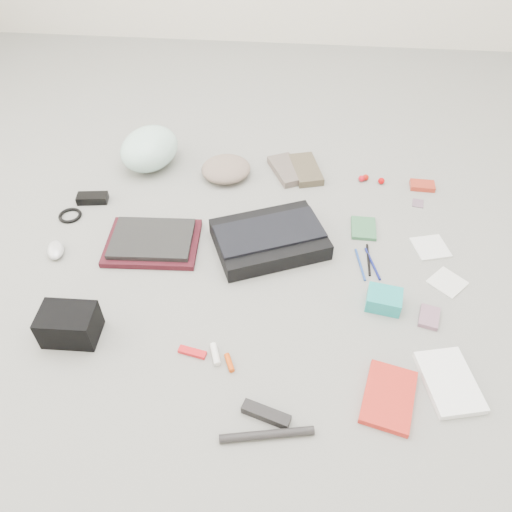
# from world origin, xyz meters

# --- Properties ---
(ground_plane) EXTENTS (4.00, 4.00, 0.00)m
(ground_plane) POSITION_xyz_m (0.00, 0.00, 0.00)
(ground_plane) COLOR gray
(messenger_bag) EXTENTS (0.48, 0.41, 0.07)m
(messenger_bag) POSITION_xyz_m (0.04, 0.11, 0.03)
(messenger_bag) COLOR black
(messenger_bag) RESTS_ON ground_plane
(bag_flap) EXTENTS (0.43, 0.32, 0.01)m
(bag_flap) POSITION_xyz_m (0.04, 0.11, 0.07)
(bag_flap) COLOR black
(bag_flap) RESTS_ON messenger_bag
(laptop_sleeve) EXTENTS (0.36, 0.28, 0.02)m
(laptop_sleeve) POSITION_xyz_m (-0.40, 0.07, 0.01)
(laptop_sleeve) COLOR #3F0F17
(laptop_sleeve) RESTS_ON ground_plane
(laptop) EXTENTS (0.31, 0.23, 0.02)m
(laptop) POSITION_xyz_m (-0.40, 0.07, 0.03)
(laptop) COLOR black
(laptop) RESTS_ON laptop_sleeve
(bike_helmet) EXTENTS (0.32, 0.35, 0.17)m
(bike_helmet) POSITION_xyz_m (-0.53, 0.59, 0.09)
(bike_helmet) COLOR #C5F6E7
(bike_helmet) RESTS_ON ground_plane
(beanie) EXTENTS (0.27, 0.27, 0.08)m
(beanie) POSITION_xyz_m (-0.18, 0.53, 0.04)
(beanie) COLOR gray
(beanie) RESTS_ON ground_plane
(mitten_left) EXTENTS (0.19, 0.24, 0.03)m
(mitten_left) POSITION_xyz_m (0.08, 0.58, 0.02)
(mitten_left) COLOR #655850
(mitten_left) RESTS_ON ground_plane
(mitten_right) EXTENTS (0.16, 0.24, 0.03)m
(mitten_right) POSITION_xyz_m (0.17, 0.59, 0.02)
(mitten_right) COLOR brown
(mitten_right) RESTS_ON ground_plane
(power_brick) EXTENTS (0.13, 0.07, 0.03)m
(power_brick) POSITION_xyz_m (-0.71, 0.31, 0.02)
(power_brick) COLOR black
(power_brick) RESTS_ON ground_plane
(cable_coil) EXTENTS (0.11, 0.11, 0.01)m
(cable_coil) POSITION_xyz_m (-0.77, 0.20, 0.01)
(cable_coil) COLOR black
(cable_coil) RESTS_ON ground_plane
(mouse) EXTENTS (0.09, 0.12, 0.04)m
(mouse) POSITION_xyz_m (-0.75, -0.01, 0.02)
(mouse) COLOR silver
(mouse) RESTS_ON ground_plane
(camera_bag) EXTENTS (0.17, 0.12, 0.11)m
(camera_bag) POSITION_xyz_m (-0.55, -0.36, 0.06)
(camera_bag) COLOR black
(camera_bag) RESTS_ON ground_plane
(multitool) EXTENTS (0.09, 0.04, 0.01)m
(multitool) POSITION_xyz_m (-0.16, -0.40, 0.01)
(multitool) COLOR red
(multitool) RESTS_ON ground_plane
(toiletry_tube_white) EXTENTS (0.05, 0.08, 0.02)m
(toiletry_tube_white) POSITION_xyz_m (-0.09, -0.40, 0.01)
(toiletry_tube_white) COLOR white
(toiletry_tube_white) RESTS_ON ground_plane
(toiletry_tube_orange) EXTENTS (0.04, 0.06, 0.02)m
(toiletry_tube_orange) POSITION_xyz_m (-0.04, -0.42, 0.01)
(toiletry_tube_orange) COLOR #D2430A
(toiletry_tube_orange) RESTS_ON ground_plane
(u_lock) EXTENTS (0.14, 0.08, 0.03)m
(u_lock) POSITION_xyz_m (0.08, -0.58, 0.01)
(u_lock) COLOR black
(u_lock) RESTS_ON ground_plane
(bike_pump) EXTENTS (0.26, 0.07, 0.02)m
(bike_pump) POSITION_xyz_m (0.09, -0.64, 0.01)
(bike_pump) COLOR black
(bike_pump) RESTS_ON ground_plane
(book_red) EXTENTS (0.18, 0.23, 0.02)m
(book_red) POSITION_xyz_m (0.43, -0.49, 0.01)
(book_red) COLOR red
(book_red) RESTS_ON ground_plane
(book_white) EXTENTS (0.19, 0.24, 0.02)m
(book_white) POSITION_xyz_m (0.61, -0.43, 0.01)
(book_white) COLOR white
(book_white) RESTS_ON ground_plane
(notepad) EXTENTS (0.10, 0.13, 0.01)m
(notepad) POSITION_xyz_m (0.40, 0.23, 0.01)
(notepad) COLOR #316640
(notepad) RESTS_ON ground_plane
(pen_blue) EXTENTS (0.04, 0.16, 0.01)m
(pen_blue) POSITION_xyz_m (0.38, 0.04, 0.00)
(pen_blue) COLOR navy
(pen_blue) RESTS_ON ground_plane
(pen_black) EXTENTS (0.01, 0.16, 0.01)m
(pen_black) POSITION_xyz_m (0.41, 0.07, 0.00)
(pen_black) COLOR black
(pen_black) RESTS_ON ground_plane
(pen_navy) EXTENTS (0.05, 0.16, 0.01)m
(pen_navy) POSITION_xyz_m (0.42, 0.05, 0.00)
(pen_navy) COLOR navy
(pen_navy) RESTS_ON ground_plane
(accordion_wallet) EXTENTS (0.13, 0.11, 0.06)m
(accordion_wallet) POSITION_xyz_m (0.44, -0.14, 0.03)
(accordion_wallet) COLOR teal
(accordion_wallet) RESTS_ON ground_plane
(card_deck) EXTENTS (0.08, 0.10, 0.02)m
(card_deck) POSITION_xyz_m (0.59, -0.19, 0.01)
(card_deck) COLOR gray
(card_deck) RESTS_ON ground_plane
(napkin_top) EXTENTS (0.15, 0.15, 0.01)m
(napkin_top) POSITION_xyz_m (0.65, 0.15, 0.00)
(napkin_top) COLOR silver
(napkin_top) RESTS_ON ground_plane
(napkin_bottom) EXTENTS (0.15, 0.15, 0.01)m
(napkin_bottom) POSITION_xyz_m (0.68, -0.02, 0.00)
(napkin_bottom) COLOR silver
(napkin_bottom) RESTS_ON ground_plane
(lollipop_a) EXTENTS (0.04, 0.04, 0.03)m
(lollipop_a) POSITION_xyz_m (0.41, 0.55, 0.01)
(lollipop_a) COLOR red
(lollipop_a) RESTS_ON ground_plane
(lollipop_b) EXTENTS (0.03, 0.03, 0.03)m
(lollipop_b) POSITION_xyz_m (0.43, 0.56, 0.01)
(lollipop_b) COLOR #A10F07
(lollipop_b) RESTS_ON ground_plane
(lollipop_c) EXTENTS (0.03, 0.03, 0.03)m
(lollipop_c) POSITION_xyz_m (0.49, 0.54, 0.01)
(lollipop_c) COLOR #B50205
(lollipop_c) RESTS_ON ground_plane
(altoids_tin) EXTENTS (0.10, 0.07, 0.02)m
(altoids_tin) POSITION_xyz_m (0.67, 0.53, 0.01)
(altoids_tin) COLOR #AD301E
(altoids_tin) RESTS_ON ground_plane
(stamp_sheet) EXTENTS (0.05, 0.06, 0.00)m
(stamp_sheet) POSITION_xyz_m (0.64, 0.42, 0.00)
(stamp_sheet) COLOR slate
(stamp_sheet) RESTS_ON ground_plane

